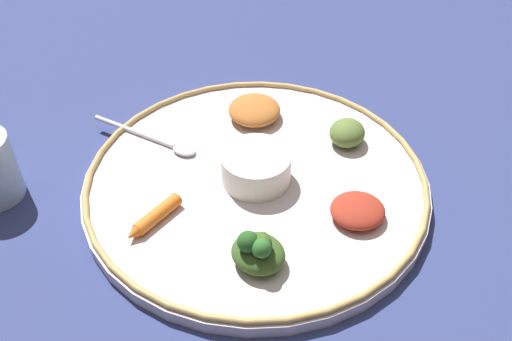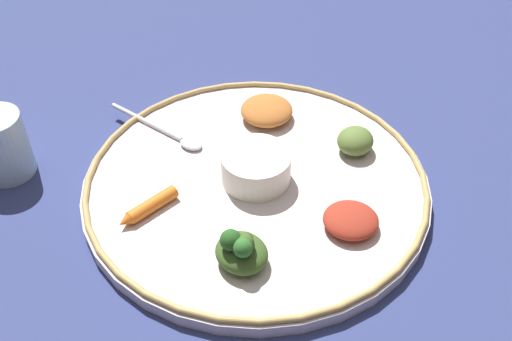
{
  "view_description": "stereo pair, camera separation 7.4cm",
  "coord_description": "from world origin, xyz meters",
  "px_view_note": "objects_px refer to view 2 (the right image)",
  "views": [
    {
      "loc": [
        -0.44,
        -0.33,
        0.53
      ],
      "look_at": [
        0.0,
        0.0,
        0.03
      ],
      "focal_mm": 40.86,
      "sensor_mm": 36.0,
      "label": 1
    },
    {
      "loc": [
        -0.4,
        -0.38,
        0.53
      ],
      "look_at": [
        0.0,
        0.0,
        0.03
      ],
      "focal_mm": 40.86,
      "sensor_mm": 36.0,
      "label": 2
    }
  ],
  "objects_px": {
    "spoon": "(169,133)",
    "greens_pile": "(241,250)",
    "carrot_near_spoon": "(148,207)",
    "center_bowl": "(256,166)",
    "drinking_glass": "(2,149)"
  },
  "relations": [
    {
      "from": "spoon",
      "to": "greens_pile",
      "type": "bearing_deg",
      "value": -111.16
    },
    {
      "from": "spoon",
      "to": "greens_pile",
      "type": "height_order",
      "value": "greens_pile"
    },
    {
      "from": "center_bowl",
      "to": "carrot_near_spoon",
      "type": "xyz_separation_m",
      "value": [
        -0.13,
        0.05,
        -0.01
      ]
    },
    {
      "from": "carrot_near_spoon",
      "to": "spoon",
      "type": "bearing_deg",
      "value": 40.93
    },
    {
      "from": "carrot_near_spoon",
      "to": "drinking_glass",
      "type": "relative_size",
      "value": 0.92
    },
    {
      "from": "center_bowl",
      "to": "carrot_near_spoon",
      "type": "bearing_deg",
      "value": 158.2
    },
    {
      "from": "center_bowl",
      "to": "spoon",
      "type": "relative_size",
      "value": 0.52
    },
    {
      "from": "carrot_near_spoon",
      "to": "drinking_glass",
      "type": "bearing_deg",
      "value": 109.26
    },
    {
      "from": "center_bowl",
      "to": "drinking_glass",
      "type": "distance_m",
      "value": 0.33
    },
    {
      "from": "drinking_glass",
      "to": "spoon",
      "type": "bearing_deg",
      "value": -31.11
    },
    {
      "from": "drinking_glass",
      "to": "greens_pile",
      "type": "bearing_deg",
      "value": -74.53
    },
    {
      "from": "center_bowl",
      "to": "drinking_glass",
      "type": "relative_size",
      "value": 0.99
    },
    {
      "from": "spoon",
      "to": "carrot_near_spoon",
      "type": "relative_size",
      "value": 2.07
    },
    {
      "from": "center_bowl",
      "to": "spoon",
      "type": "bearing_deg",
      "value": 97.29
    },
    {
      "from": "carrot_near_spoon",
      "to": "drinking_glass",
      "type": "height_order",
      "value": "drinking_glass"
    }
  ]
}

